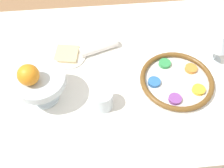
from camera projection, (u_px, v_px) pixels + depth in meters
name	position (u px, v px, depth m)	size (l,w,h in m)	color
ground_plane	(129.00, 143.00, 1.68)	(8.00, 8.00, 0.00)	#99704C
dining_table	(132.00, 114.00, 1.38)	(1.40, 0.85, 0.75)	white
seder_plate	(177.00, 81.00, 1.02)	(0.29, 0.29, 0.03)	silver
wine_glass	(221.00, 44.00, 1.03)	(0.07, 0.07, 0.13)	silver
fruit_stand	(40.00, 82.00, 0.91)	(0.18, 0.18, 0.12)	silver
orange_fruit	(28.00, 75.00, 0.85)	(0.07, 0.07, 0.07)	orange
bread_plate	(67.00, 55.00, 1.11)	(0.16, 0.16, 0.02)	silver
napkin_roll	(99.00, 47.00, 1.12)	(0.17, 0.09, 0.04)	white
cup_near	(102.00, 99.00, 0.94)	(0.08, 0.08, 0.08)	silver
spoon	(100.00, 43.00, 1.16)	(0.16, 0.08, 0.01)	silver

